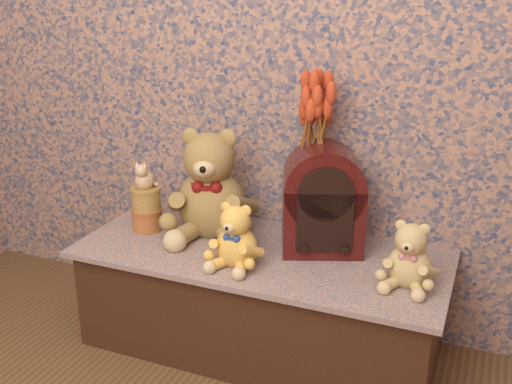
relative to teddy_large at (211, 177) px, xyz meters
The scene contains 10 objects.
display_shelf 0.49m from the teddy_large, 19.96° to the right, with size 1.32×0.57×0.39m, color #364D6E.
teddy_large is the anchor object (origin of this frame).
teddy_medium 0.31m from the teddy_large, 46.73° to the right, with size 0.19×0.22×0.24m, color gold, non-canonical shape.
teddy_small 0.78m from the teddy_large, 10.08° to the right, with size 0.18×0.22×0.23m, color tan, non-canonical shape.
cathedral_radio 0.43m from the teddy_large, ahead, with size 0.28×0.20×0.39m, color #380A0B, non-canonical shape.
ceramic_vase 0.40m from the teddy_large, ahead, with size 0.12×0.12×0.20m, color tan.
dried_stalks 0.43m from the teddy_large, ahead, with size 0.25×0.25×0.47m, color #C84020, non-canonical shape.
biscuit_tin_lower 0.31m from the teddy_large, 162.42° to the right, with size 0.12×0.12×0.08m, color gold.
biscuit_tin_upper 0.27m from the teddy_large, 162.42° to the right, with size 0.11×0.11×0.09m, color #DEC961.
cat_figurine 0.25m from the teddy_large, 162.42° to the right, with size 0.08×0.09×0.12m, color silver, non-canonical shape.
Camera 1 is at (0.73, -0.60, 1.33)m, focal length 42.62 mm.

